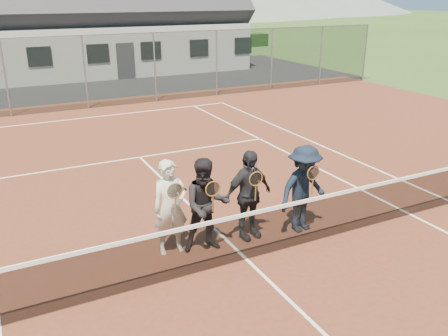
# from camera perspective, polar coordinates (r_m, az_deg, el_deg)

# --- Properties ---
(ground) EXTENTS (220.00, 220.00, 0.00)m
(ground) POSITION_cam_1_polar(r_m,az_deg,el_deg) (27.15, -18.81, 9.54)
(ground) COLOR #2E4C1B
(ground) RESTS_ON ground
(court_surface) EXTENTS (30.00, 30.00, 0.02)m
(court_surface) POSITION_cam_1_polar(r_m,az_deg,el_deg) (8.78, 2.70, -11.00)
(court_surface) COLOR #562819
(court_surface) RESTS_ON ground
(hedge_row) EXTENTS (40.00, 1.20, 1.10)m
(hedge_row) POSITION_cam_1_polar(r_m,az_deg,el_deg) (38.89, -21.77, 12.97)
(hedge_row) COLOR black
(hedge_row) RESTS_ON ground
(court_markings) EXTENTS (11.03, 23.83, 0.01)m
(court_markings) POSITION_cam_1_polar(r_m,az_deg,el_deg) (8.77, 2.70, -10.91)
(court_markings) COLOR white
(court_markings) RESTS_ON court_surface
(tennis_net) EXTENTS (11.68, 0.08, 1.10)m
(tennis_net) POSITION_cam_1_polar(r_m,az_deg,el_deg) (8.52, 2.76, -7.95)
(tennis_net) COLOR slate
(tennis_net) RESTS_ON ground
(perimeter_fence) EXTENTS (30.07, 0.07, 3.02)m
(perimeter_fence) POSITION_cam_1_polar(r_m,az_deg,el_deg) (20.58, -16.37, 10.99)
(perimeter_fence) COLOR slate
(perimeter_fence) RESTS_ON ground
(clubhouse) EXTENTS (15.60, 8.20, 7.70)m
(clubhouse) POSITION_cam_1_polar(r_m,az_deg,el_deg) (31.47, -13.32, 18.73)
(clubhouse) COLOR silver
(clubhouse) RESTS_ON ground
(player_a) EXTENTS (0.67, 0.51, 1.80)m
(player_a) POSITION_cam_1_polar(r_m,az_deg,el_deg) (8.66, -6.47, -4.73)
(player_a) COLOR beige
(player_a) RESTS_ON court_surface
(player_b) EXTENTS (1.01, 0.87, 1.80)m
(player_b) POSITION_cam_1_polar(r_m,az_deg,el_deg) (8.69, -2.11, -4.52)
(player_b) COLOR black
(player_b) RESTS_ON court_surface
(player_c) EXTENTS (1.10, 0.57, 1.80)m
(player_c) POSITION_cam_1_polar(r_m,az_deg,el_deg) (9.14, 2.93, -3.25)
(player_c) COLOR black
(player_c) RESTS_ON court_surface
(player_d) EXTENTS (1.25, 0.85, 1.80)m
(player_d) POSITION_cam_1_polar(r_m,az_deg,el_deg) (9.53, 9.55, -2.49)
(player_d) COLOR black
(player_d) RESTS_ON court_surface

